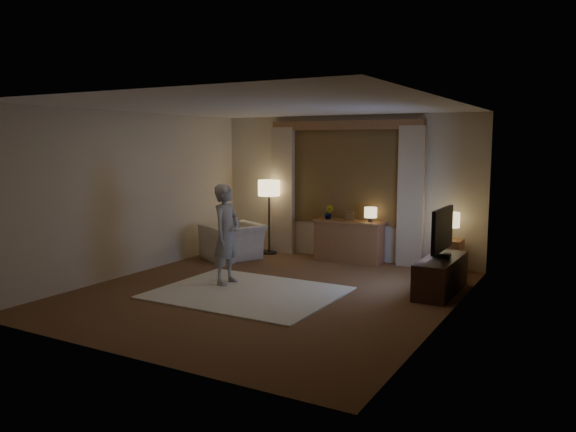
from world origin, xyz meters
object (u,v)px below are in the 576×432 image
Objects in this scene: armchair at (233,242)px; side_table at (449,256)px; tv_stand at (441,275)px; sideboard at (349,242)px; person at (226,234)px.

armchair reaches higher than side_table.
armchair is 1.76× the size of side_table.
tv_stand is at bearing 108.34° from armchair.
side_table is (3.71, 0.79, -0.04)m from armchair.
armchair is 3.80m from side_table.
sideboard is 2.36m from tv_stand.
side_table is at bearing 127.03° from armchair.
tv_stand is 0.94× the size of person.
sideboard is 0.81× the size of person.
sideboard is 0.86× the size of tv_stand.
sideboard is at bearing 138.47° from armchair.
person reaches higher than side_table.
person is (-0.94, -2.41, 0.41)m from sideboard.
side_table is 3.63m from person.
side_table is at bearing -51.79° from person.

